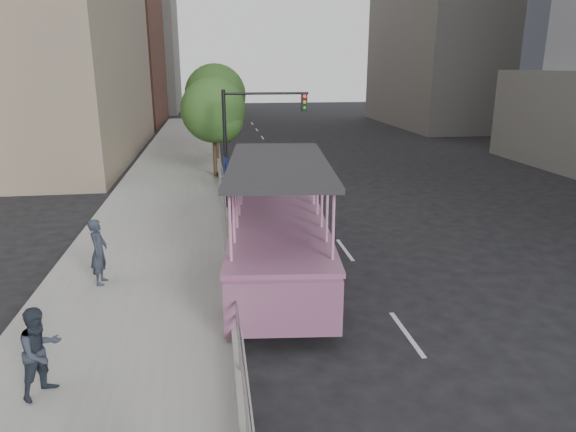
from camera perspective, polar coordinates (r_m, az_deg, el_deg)
name	(u,v)px	position (r m, az deg, el deg)	size (l,w,h in m)	color
ground	(346,301)	(14.52, 6.44, -9.33)	(160.00, 160.00, 0.00)	black
sidewalk	(164,208)	(23.55, -13.58, 0.82)	(5.50, 80.00, 0.30)	#A0A09B
kerb_wall	(230,264)	(15.74, -6.48, -5.34)	(0.24, 30.00, 0.36)	gray
guardrail	(229,244)	(15.50, -6.56, -3.06)	(0.07, 22.00, 0.71)	#9E9DA2
duck_boat	(278,223)	(16.69, -1.13, -0.76)	(3.79, 11.23, 3.66)	black
car	(310,175)	(27.17, 2.41, 4.56)	(1.72, 4.27, 1.45)	silver
pedestrian_near	(99,252)	(15.38, -20.28, -3.74)	(0.69, 0.46, 1.90)	#272E3A
pedestrian_mid	(41,352)	(10.83, -25.79, -13.41)	(0.86, 0.67, 1.76)	#272E3A
parking_sign	(226,182)	(21.11, -6.85, 3.76)	(0.21, 0.59, 2.72)	black
traffic_signal	(249,125)	(25.34, -4.34, 10.02)	(4.20, 0.32, 5.20)	black
street_tree_near	(215,113)	(28.66, -8.11, 11.28)	(3.52, 3.52, 5.72)	#39291A
street_tree_far	(217,97)	(34.62, -7.90, 12.94)	(3.97, 3.97, 6.45)	#39291A
midrise_stone_b	(116,38)	(77.74, -18.55, 18.28)	(16.00, 14.00, 20.00)	slate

